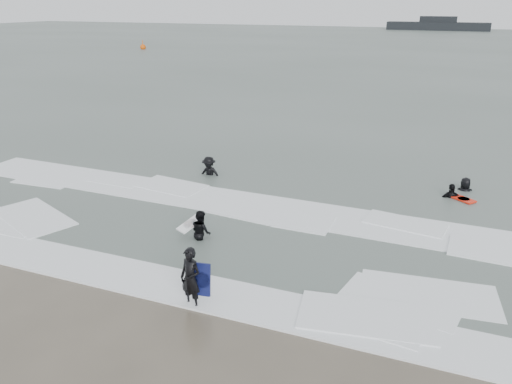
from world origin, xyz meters
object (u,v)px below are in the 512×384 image
at_px(surfer_wading, 201,239).
at_px(vessel_horizon, 438,25).
at_px(surfer_right_near, 451,198).
at_px(buoy, 143,47).
at_px(surfer_breaker, 209,176).
at_px(surfer_centre, 192,306).
at_px(surfer_right_far, 464,191).

bearing_deg(surfer_wading, vessel_horizon, -53.46).
height_order(surfer_right_near, buoy, buoy).
xyz_separation_m(surfer_breaker, buoy, (-42.17, 55.90, 0.42)).
bearing_deg(surfer_breaker, surfer_wading, -65.63).
bearing_deg(surfer_wading, surfer_centre, 150.69).
distance_m(surfer_right_near, buoy, 76.14).
bearing_deg(surfer_centre, surfer_right_near, 73.43).
xyz_separation_m(surfer_wading, buoy, (-45.10, 62.12, 0.42)).
height_order(surfer_centre, vessel_horizon, vessel_horizon).
bearing_deg(surfer_breaker, surfer_centre, -65.80).
bearing_deg(vessel_horizon, surfer_right_near, -86.01).
xyz_separation_m(surfer_breaker, surfer_right_near, (11.04, 1.44, 0.00)).
distance_m(surfer_centre, surfer_wading, 4.23).
height_order(surfer_centre, surfer_breaker, surfer_breaker).
bearing_deg(buoy, surfer_centre, -54.60).
height_order(surfer_centre, buoy, buoy).
relative_size(surfer_centre, buoy, 1.10).
bearing_deg(surfer_right_far, surfer_wading, 37.92).
relative_size(surfer_centre, surfer_breaker, 0.99).
relative_size(surfer_right_near, vessel_horizon, 0.06).
height_order(surfer_right_near, surfer_right_far, surfer_right_near).
height_order(surfer_right_far, buoy, buoy).
relative_size(surfer_centre, surfer_right_near, 1.01).
height_order(surfer_breaker, surfer_right_far, surfer_breaker).
distance_m(surfer_wading, surfer_right_near, 11.16).
bearing_deg(vessel_horizon, buoy, -117.64).
bearing_deg(surfer_right_far, buoy, -52.31).
relative_size(surfer_breaker, buoy, 1.11).
bearing_deg(surfer_breaker, vessel_horizon, 88.60).
bearing_deg(surfer_breaker, buoy, 126.22).
xyz_separation_m(surfer_centre, surfer_wading, (-1.77, 3.84, 0.00)).
relative_size(buoy, vessel_horizon, 0.06).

